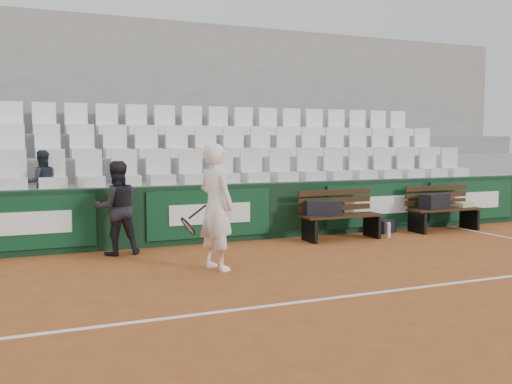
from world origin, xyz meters
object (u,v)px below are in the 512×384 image
at_px(bench_right, 444,219).
at_px(spectator_c, 41,155).
at_px(tennis_player, 216,207).
at_px(sports_bag_left, 323,208).
at_px(sports_bag_ground, 385,226).
at_px(water_bottle_far, 388,230).
at_px(sports_bag_right, 435,201).
at_px(bench_left, 342,227).
at_px(water_bottle_near, 308,233).
at_px(ball_kid, 117,208).

height_order(bench_right, spectator_c, spectator_c).
height_order(tennis_player, spectator_c, spectator_c).
xyz_separation_m(sports_bag_left, sports_bag_ground, (1.53, 0.31, -0.46)).
bearing_deg(water_bottle_far, sports_bag_right, 10.77).
bearing_deg(bench_left, sports_bag_left, 175.55).
bearing_deg(water_bottle_near, water_bottle_far, -10.21).
bearing_deg(tennis_player, sports_bag_right, 16.54).
height_order(sports_bag_ground, ball_kid, ball_kid).
distance_m(water_bottle_near, water_bottle_far, 1.54).
distance_m(bench_left, bench_right, 2.39).
xyz_separation_m(bench_right, spectator_c, (-7.36, 1.12, 1.31)).
bearing_deg(sports_bag_right, bench_left, -177.71).
bearing_deg(bench_right, sports_bag_ground, 168.33).
bearing_deg(sports_bag_ground, bench_left, -164.12).
bearing_deg(water_bottle_far, sports_bag_ground, 61.20).
xyz_separation_m(bench_right, sports_bag_right, (-0.24, 0.00, 0.37)).
distance_m(ball_kid, spectator_c, 1.66).
relative_size(bench_left, spectator_c, 1.41).
height_order(sports_bag_ground, spectator_c, spectator_c).
bearing_deg(tennis_player, bench_right, 15.79).
bearing_deg(bench_left, bench_right, 1.95).
xyz_separation_m(tennis_player, ball_kid, (-1.08, 1.58, -0.13)).
distance_m(bench_left, water_bottle_far, 0.92).
height_order(water_bottle_near, tennis_player, tennis_player).
bearing_deg(sports_bag_right, spectator_c, 171.13).
bearing_deg(water_bottle_near, spectator_c, 166.12).
bearing_deg(ball_kid, sports_bag_right, 176.72).
relative_size(sports_bag_right, tennis_player, 0.36).
distance_m(sports_bag_right, water_bottle_far, 1.35).
bearing_deg(tennis_player, water_bottle_near, 34.18).
height_order(bench_left, sports_bag_ground, bench_left).
relative_size(bench_right, water_bottle_near, 5.45).
bearing_deg(bench_left, sports_bag_right, 2.29).
height_order(sports_bag_left, tennis_player, tennis_player).
xyz_separation_m(sports_bag_ground, ball_kid, (-5.11, -0.16, 0.60)).
xyz_separation_m(sports_bag_right, tennis_player, (-5.01, -1.49, 0.27)).
height_order(water_bottle_far, tennis_player, tennis_player).
bearing_deg(spectator_c, water_bottle_near, 160.44).
bearing_deg(tennis_player, spectator_c, 129.09).
xyz_separation_m(sports_bag_ground, water_bottle_near, (-1.78, -0.21, 0.01)).
distance_m(sports_bag_left, water_bottle_far, 1.35).
relative_size(tennis_player, spectator_c, 1.63).
relative_size(bench_left, bench_right, 1.00).
height_order(bench_left, spectator_c, spectator_c).
height_order(ball_kid, spectator_c, spectator_c).
height_order(water_bottle_near, ball_kid, ball_kid).
distance_m(sports_bag_left, water_bottle_near, 0.52).
relative_size(sports_bag_right, water_bottle_near, 2.27).
xyz_separation_m(water_bottle_far, ball_kid, (-4.84, 0.33, 0.59)).
xyz_separation_m(bench_left, water_bottle_near, (-0.61, 0.12, -0.09)).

